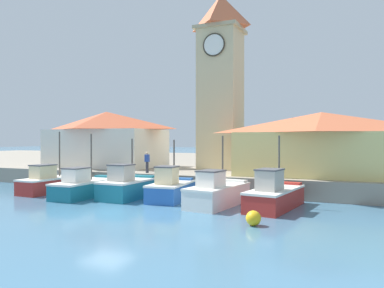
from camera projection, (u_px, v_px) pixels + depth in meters
The scene contains 13 objects.
ground_plane at pixel (107, 213), 19.65m from camera, with size 300.00×300.00×0.00m, color teal.
quay_wharf at pixel (247, 166), 45.17m from camera, with size 120.00×40.00×1.28m, color gray.
fishing_boat_far_left at pixel (52, 182), 27.23m from camera, with size 2.06×5.32×4.42m.
fishing_boat_left_outer at pixel (85, 186), 25.00m from camera, with size 2.10×5.31×4.23m.
fishing_boat_left_inner at pixel (127, 186), 24.34m from camera, with size 2.30×4.26×3.90m.
fishing_boat_mid_left at pixel (171, 189), 23.58m from camera, with size 2.33×4.35×3.83m.
fishing_boat_center at pixel (217, 193), 21.66m from camera, with size 2.65×5.16×4.06m.
fishing_boat_mid_right at pixel (275, 195), 20.71m from camera, with size 2.62×5.43×4.07m.
clock_tower at pixel (221, 77), 32.52m from camera, with size 3.81×3.81×16.74m.
warehouse_left at pixel (107, 138), 35.46m from camera, with size 10.54×6.73×5.19m.
warehouse_right at pixel (321, 143), 26.66m from camera, with size 11.78×6.89×4.51m.
mooring_buoy at pixel (253, 218), 16.65m from camera, with size 0.68×0.68×0.68m, color gold.
dock_worker_near_tower at pixel (147, 162), 28.60m from camera, with size 0.34×0.22×1.62m.
Camera 1 is at (11.89, -16.21, 3.86)m, focal length 35.00 mm.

